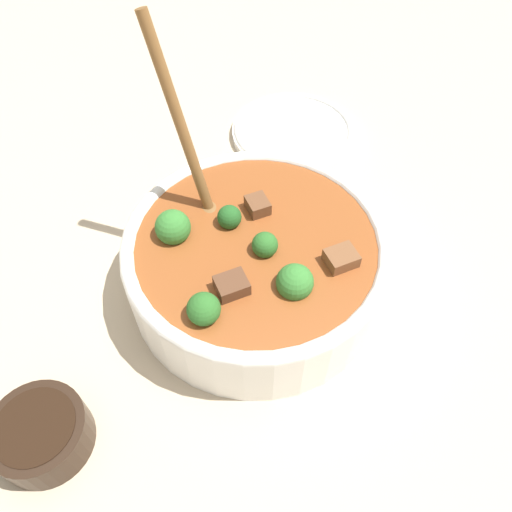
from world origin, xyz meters
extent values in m
plane|color=#C6B293|center=(0.00, 0.00, 0.00)|extent=(4.00, 4.00, 0.00)
cylinder|color=white|center=(0.00, 0.00, 0.04)|extent=(0.29, 0.29, 0.08)
torus|color=white|center=(0.00, 0.00, 0.08)|extent=(0.29, 0.29, 0.02)
cylinder|color=brown|center=(0.00, 0.00, 0.06)|extent=(0.27, 0.27, 0.05)
sphere|color=#2D6B28|center=(0.07, -0.08, 0.09)|extent=(0.03, 0.03, 0.03)
cylinder|color=#6B9956|center=(0.07, -0.08, 0.07)|extent=(0.01, 0.01, 0.01)
sphere|color=#387F33|center=(-0.04, -0.08, 0.09)|extent=(0.04, 0.04, 0.04)
cylinder|color=#6B9956|center=(-0.04, -0.08, 0.06)|extent=(0.01, 0.01, 0.02)
sphere|color=#2D6B28|center=(0.01, 0.01, 0.09)|extent=(0.03, 0.03, 0.03)
cylinder|color=#6B9956|center=(0.01, 0.01, 0.07)|extent=(0.01, 0.01, 0.01)
sphere|color=#235B23|center=(-0.04, -0.02, 0.09)|extent=(0.03, 0.03, 0.03)
cylinder|color=#6B9956|center=(-0.04, -0.02, 0.07)|extent=(0.01, 0.01, 0.01)
sphere|color=#387F33|center=(0.07, 0.02, 0.09)|extent=(0.04, 0.04, 0.04)
cylinder|color=#6B9956|center=(0.07, 0.02, 0.06)|extent=(0.01, 0.01, 0.02)
cube|color=brown|center=(0.05, 0.08, 0.09)|extent=(0.03, 0.03, 0.02)
cube|color=brown|center=(0.05, -0.04, 0.09)|extent=(0.03, 0.03, 0.02)
cube|color=brown|center=(-0.04, 0.02, 0.09)|extent=(0.03, 0.03, 0.02)
ellipsoid|color=brown|center=(-0.07, -0.04, 0.08)|extent=(0.04, 0.03, 0.01)
cylinder|color=brown|center=(-0.09, -0.05, 0.18)|extent=(0.07, 0.05, 0.21)
cylinder|color=black|center=(0.12, -0.25, 0.02)|extent=(0.09, 0.09, 0.04)
cylinder|color=black|center=(0.12, -0.25, 0.04)|extent=(0.08, 0.08, 0.01)
cylinder|color=white|center=(-0.25, 0.14, 0.01)|extent=(0.19, 0.19, 0.01)
torus|color=white|center=(-0.25, 0.14, 0.01)|extent=(0.19, 0.19, 0.01)
camera|label=1|loc=(0.33, -0.11, 0.50)|focal=35.00mm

